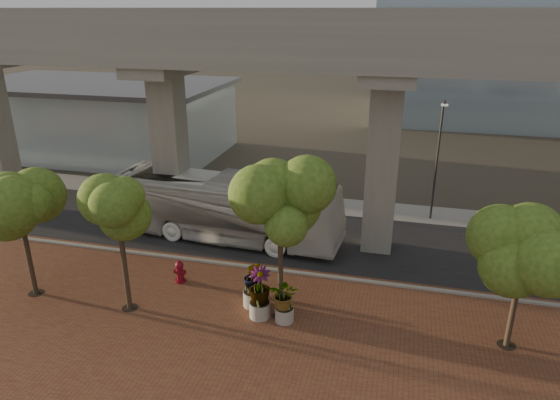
# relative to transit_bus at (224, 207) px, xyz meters

# --- Properties ---
(ground) EXTENTS (160.00, 160.00, 0.00)m
(ground) POSITION_rel_transit_bus_xyz_m (2.55, -1.18, -1.87)
(ground) COLOR #3A342A
(ground) RESTS_ON ground
(brick_plaza) EXTENTS (70.00, 13.00, 0.06)m
(brick_plaza) POSITION_rel_transit_bus_xyz_m (2.55, -9.18, -1.84)
(brick_plaza) COLOR brown
(brick_plaza) RESTS_ON ground
(asphalt_road) EXTENTS (90.00, 8.00, 0.04)m
(asphalt_road) POSITION_rel_transit_bus_xyz_m (2.55, 0.82, -1.85)
(asphalt_road) COLOR black
(asphalt_road) RESTS_ON ground
(curb_strip) EXTENTS (70.00, 0.25, 0.16)m
(curb_strip) POSITION_rel_transit_bus_xyz_m (2.55, -3.18, -1.79)
(curb_strip) COLOR gray
(curb_strip) RESTS_ON ground
(far_sidewalk) EXTENTS (90.00, 3.00, 0.06)m
(far_sidewalk) POSITION_rel_transit_bus_xyz_m (2.55, 6.32, -1.84)
(far_sidewalk) COLOR gray
(far_sidewalk) RESTS_ON ground
(transit_viaduct) EXTENTS (72.00, 5.60, 12.40)m
(transit_viaduct) POSITION_rel_transit_bus_xyz_m (2.55, 0.82, 5.41)
(transit_viaduct) COLOR gray
(transit_viaduct) RESTS_ON ground
(station_pavilion) EXTENTS (23.00, 13.00, 6.30)m
(station_pavilion) POSITION_rel_transit_bus_xyz_m (-17.45, 14.82, 1.34)
(station_pavilion) COLOR silver
(station_pavilion) RESTS_ON ground
(transit_bus) EXTENTS (13.66, 4.18, 3.75)m
(transit_bus) POSITION_rel_transit_bus_xyz_m (0.00, 0.00, 0.00)
(transit_bus) COLOR silver
(transit_bus) RESTS_ON ground
(fire_hydrant) EXTENTS (0.57, 0.51, 1.13)m
(fire_hydrant) POSITION_rel_transit_bus_xyz_m (-0.33, -5.33, -1.27)
(fire_hydrant) COLOR maroon
(fire_hydrant) RESTS_ON ground
(planter_front) EXTENTS (1.77, 1.77, 1.94)m
(planter_front) POSITION_rel_transit_bus_xyz_m (5.29, -7.22, -0.63)
(planter_front) COLOR #A59E95
(planter_front) RESTS_ON ground
(planter_right) EXTENTS (2.17, 2.17, 2.31)m
(planter_right) POSITION_rel_transit_bus_xyz_m (4.20, -7.18, -0.41)
(planter_right) COLOR #9D958D
(planter_right) RESTS_ON ground
(planter_left) EXTENTS (2.02, 2.02, 2.22)m
(planter_left) POSITION_rel_transit_bus_xyz_m (3.69, -6.43, -0.47)
(planter_left) COLOR gray
(planter_left) RESTS_ON ground
(street_tree_far_west) EXTENTS (4.08, 4.08, 6.31)m
(street_tree_far_west) POSITION_rel_transit_bus_xyz_m (-6.38, -7.94, 2.62)
(street_tree_far_west) COLOR #3F3324
(street_tree_far_west) RESTS_ON ground
(street_tree_near_west) EXTENTS (3.42, 3.42, 6.21)m
(street_tree_near_west) POSITION_rel_transit_bus_xyz_m (-1.53, -7.97, 2.81)
(street_tree_near_west) COLOR #3F3324
(street_tree_near_west) RESTS_ON ground
(street_tree_near_east) EXTENTS (3.89, 3.89, 7.00)m
(street_tree_near_east) POSITION_rel_transit_bus_xyz_m (5.05, -6.94, 3.39)
(street_tree_near_east) COLOR #3F3324
(street_tree_near_east) RESTS_ON ground
(street_tree_far_east) EXTENTS (3.81, 3.81, 5.90)m
(street_tree_far_east) POSITION_rel_transit_bus_xyz_m (14.10, -6.68, 2.33)
(street_tree_far_east) COLOR #3F3324
(street_tree_far_east) RESTS_ON ground
(streetlamp_west) EXTENTS (0.42, 1.24, 8.55)m
(streetlamp_west) POSITION_rel_transit_bus_xyz_m (-6.47, 5.63, 3.12)
(streetlamp_west) COLOR #2A292E
(streetlamp_west) RESTS_ON ground
(streetlamp_east) EXTENTS (0.37, 1.08, 7.44)m
(streetlamp_east) POSITION_rel_transit_bus_xyz_m (11.55, 5.64, 2.47)
(streetlamp_east) COLOR #303035
(streetlamp_east) RESTS_ON ground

